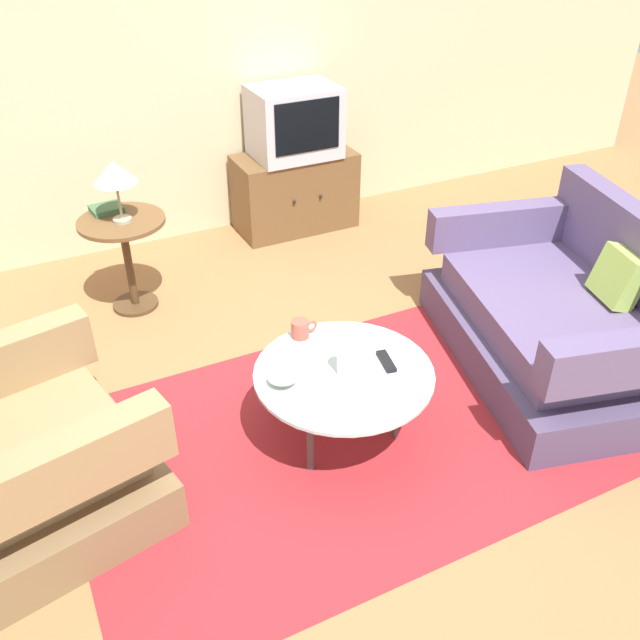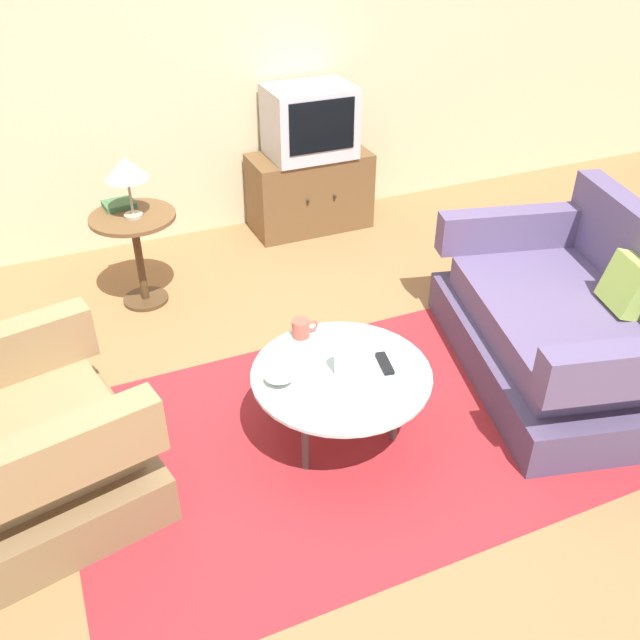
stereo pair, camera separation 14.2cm
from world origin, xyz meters
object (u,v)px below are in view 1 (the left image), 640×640
couch (565,319)px  armchair (11,466)px  mug (301,329)px  television (294,122)px  book (107,209)px  coffee_table (344,377)px  side_table (125,245)px  vase (347,352)px  tv_stand (295,192)px  tv_remote_dark (386,361)px  bowl (283,381)px  table_lamp (114,174)px

couch → armchair: bearing=101.1°
mug → television: bearing=66.3°
book → coffee_table: bearing=-75.8°
side_table → vase: (0.64, -1.67, 0.09)m
side_table → television: bearing=22.7°
armchair → book: (0.78, 1.67, 0.30)m
tv_stand → book: book is taller
couch → tv_stand: 2.33m
tv_stand → vase: 2.42m
mug → side_table: bearing=113.4°
television → side_table: bearing=-157.3°
couch → tv_remote_dark: (-1.18, -0.05, 0.13)m
armchair → bowl: size_ratio=8.04×
book → couch: bearing=-47.4°
table_lamp → tv_remote_dark: (0.84, -1.67, -0.49)m
side_table → mug: 1.44m
armchair → couch: bearing=75.3°
mug → book: 1.61m
side_table → mug: size_ratio=4.42×
tv_stand → bowl: 2.48m
table_lamp → couch: bearing=-38.8°
tv_stand → vase: (-0.77, -2.28, 0.24)m
side_table → coffee_table: bearing=-69.2°
armchair → tv_stand: size_ratio=1.23×
couch → mug: couch is taller
armchair → television: size_ratio=1.81×
television → vase: television is taller
vase → bowl: vase is taller
armchair → tv_remote_dark: (1.67, -0.18, 0.10)m
couch → mug: size_ratio=12.51×
vase → tv_remote_dark: bearing=-6.2°
side_table → vase: vase is taller
side_table → couch: bearing=-39.2°
tv_remote_dark → television: bearing=-3.1°
coffee_table → vase: 0.15m
television → book: (-1.46, -0.44, -0.21)m
side_table → bowl: size_ratio=4.42×
armchair → coffee_table: size_ratio=1.31×
tv_stand → mug: bearing=-113.6°
side_table → mug: bearing=-66.6°
vase → table_lamp: bearing=111.1°
television → book: 1.54m
vase → tv_remote_dark: vase is taller
television → book: television is taller
armchair → tv_remote_dark: bearing=71.8°
mug → book: book is taller
table_lamp → book: (-0.05, 0.18, -0.28)m
armchair → coffee_table: bearing=72.2°
side_table → book: size_ratio=3.04×
vase → mug: (-0.07, 0.36, -0.07)m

